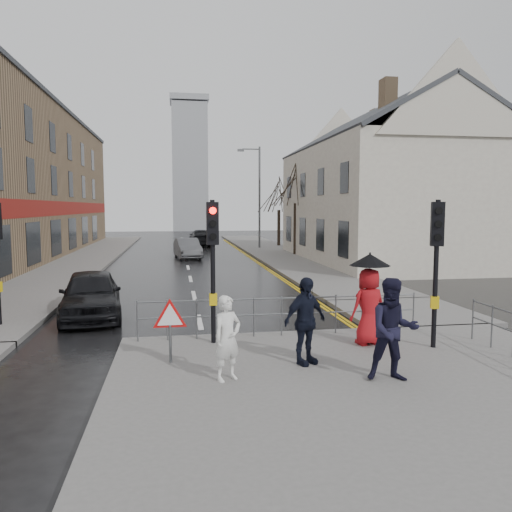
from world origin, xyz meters
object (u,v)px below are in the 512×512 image
object	(u,v)px
pedestrian_with_umbrella	(369,296)
car_mid	(187,248)
pedestrian_a	(227,338)
car_parked	(91,294)
pedestrian_b	(393,330)
pedestrian_d	(305,321)

from	to	relation	value
pedestrian_with_umbrella	car_mid	bearing A→B (deg)	99.52
pedestrian_a	car_mid	size ratio (longest dim) A/B	0.40
pedestrian_a	car_parked	size ratio (longest dim) A/B	0.37
pedestrian_b	car_mid	bearing A→B (deg)	107.88
pedestrian_d	car_mid	size ratio (longest dim) A/B	0.45
pedestrian_a	car_mid	xyz separation A→B (m)	(-0.17, 24.00, -0.28)
car_mid	car_parked	bearing A→B (deg)	-107.94
pedestrian_a	pedestrian_with_umbrella	bearing A→B (deg)	-2.16
car_mid	pedestrian_a	bearing A→B (deg)	-96.75
pedestrian_b	car_mid	world-z (taller)	pedestrian_b
car_parked	car_mid	world-z (taller)	car_parked
pedestrian_b	pedestrian_with_umbrella	xyz separation A→B (m)	(0.49, 2.42, 0.18)
pedestrian_with_umbrella	car_parked	bearing A→B (deg)	146.73
pedestrian_b	pedestrian_d	distance (m)	1.83
pedestrian_a	pedestrian_d	bearing A→B (deg)	-7.51
pedestrian_a	car_parked	distance (m)	7.40
pedestrian_with_umbrella	pedestrian_b	bearing A→B (deg)	-101.52
pedestrian_a	pedestrian_d	xyz separation A→B (m)	(1.68, 0.71, 0.10)
pedestrian_a	pedestrian_d	size ratio (longest dim) A/B	0.88
pedestrian_a	pedestrian_b	world-z (taller)	pedestrian_b
pedestrian_b	pedestrian_with_umbrella	distance (m)	2.48
pedestrian_b	car_mid	size ratio (longest dim) A/B	0.48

